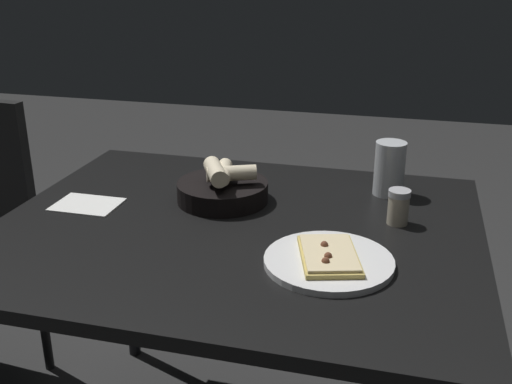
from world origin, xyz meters
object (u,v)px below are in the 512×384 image
(dining_table, at_px, (237,249))
(bread_basket, at_px, (223,189))
(pizza_plate, at_px, (329,260))
(pepper_shaker, at_px, (398,209))
(beer_glass, at_px, (389,171))

(dining_table, relative_size, bread_basket, 4.84)
(bread_basket, bearing_deg, pizza_plate, -41.01)
(pizza_plate, xyz_separation_m, bread_basket, (-0.31, 0.27, 0.02))
(pepper_shaker, bearing_deg, bread_basket, 176.55)
(pizza_plate, bearing_deg, bread_basket, 138.99)
(pepper_shaker, bearing_deg, dining_table, -164.01)
(dining_table, relative_size, beer_glass, 7.91)
(bread_basket, relative_size, beer_glass, 1.64)
(dining_table, distance_m, pepper_shaker, 0.39)
(pizza_plate, xyz_separation_m, beer_glass, (0.09, 0.43, 0.05))
(beer_glass, height_order, pepper_shaker, beer_glass)
(dining_table, distance_m, bread_basket, 0.18)
(beer_glass, bearing_deg, dining_table, -138.60)
(bread_basket, distance_m, beer_glass, 0.43)
(bread_basket, xyz_separation_m, pepper_shaker, (0.43, -0.03, 0.00))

